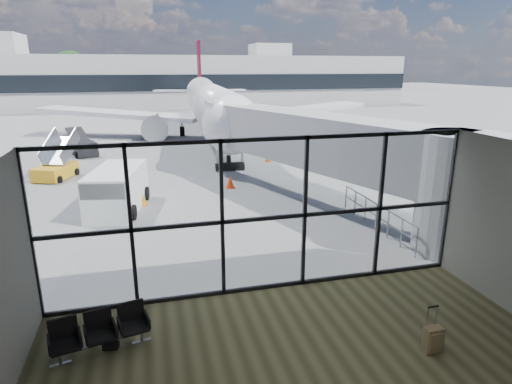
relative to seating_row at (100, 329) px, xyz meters
name	(u,v)px	position (x,y,z in m)	size (l,w,h in m)	color
ground	(173,123)	(4.39, 41.79, -0.53)	(220.00, 220.00, 0.00)	slate
lounge_shell	(338,285)	(4.39, -3.01, 2.12)	(12.02, 8.01, 4.51)	brown
glass_curtain_wall	(264,217)	(4.39, 1.79, 1.71)	(12.10, 0.12, 4.50)	white
jet_bridge	(326,147)	(9.29, 8.87, 2.23)	(8.00, 16.50, 4.33)	#929497
apron_railing	(376,213)	(9.99, 5.29, 0.19)	(0.06, 5.46, 1.11)	gray
far_terminal	(159,80)	(3.80, 63.76, 3.68)	(80.00, 12.20, 11.00)	beige
tree_4	(34,73)	(-16.61, 73.79, 4.72)	(5.61, 5.61, 8.07)	#382619
tree_5	(71,69)	(-10.61, 73.79, 5.34)	(6.27, 6.27, 9.03)	#382619
seating_row	(100,329)	(0.00, 0.00, 0.00)	(2.17, 1.06, 0.96)	gray
backpack	(110,339)	(0.20, -0.02, -0.28)	(0.38, 0.37, 0.52)	black
suitcase	(433,339)	(7.34, -1.98, -0.20)	(0.42, 0.31, 1.12)	#937A52
airliner	(210,104)	(7.43, 32.41, 2.36)	(31.82, 36.90, 9.50)	silver
service_van	(117,190)	(-0.14, 10.37, 0.45)	(2.80, 4.68, 1.91)	white
belt_loader	(82,147)	(-3.34, 24.44, 0.08)	(2.62, 4.15, 1.81)	black
mobile_stairs	(56,169)	(-3.94, 17.41, -0.01)	(2.46, 3.42, 2.19)	orange
traffic_cone_a	(143,200)	(0.97, 10.87, -0.28)	(0.37, 0.37, 0.53)	orange
traffic_cone_b	(230,182)	(5.53, 12.85, -0.21)	(0.47, 0.47, 0.68)	#FF3D0D
traffic_cone_c	(268,157)	(9.39, 18.79, -0.22)	(0.45, 0.45, 0.65)	#F64E0C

